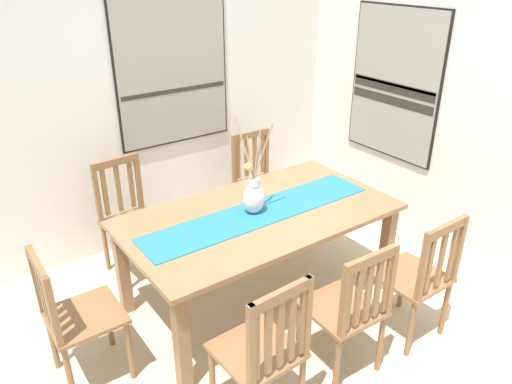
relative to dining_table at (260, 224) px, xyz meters
name	(u,v)px	position (x,y,z in m)	size (l,w,h in m)	color
ground_plane	(285,340)	(-0.12, -0.47, -0.66)	(6.40, 6.40, 0.03)	beige
wall_back	(152,90)	(-0.12, 1.39, 0.70)	(6.40, 0.12, 2.70)	silver
wall_side	(479,104)	(1.74, -0.47, 0.70)	(0.12, 6.40, 2.70)	silver
dining_table	(260,224)	(0.00, 0.00, 0.00)	(1.93, 1.06, 0.74)	#8E6642
table_runner	(260,212)	(0.00, 0.00, 0.10)	(1.77, 0.36, 0.01)	#236B93
centerpiece_vase	(254,195)	(-0.03, 0.02, 0.23)	(0.20, 0.22, 0.68)	silver
chair_0	(264,350)	(-0.62, -0.90, -0.15)	(0.43, 0.43, 0.96)	brown
chair_1	(350,307)	(0.01, -0.90, -0.16)	(0.44, 0.44, 0.93)	brown
chair_2	(419,276)	(0.61, -0.93, -0.17)	(0.42, 0.42, 0.94)	brown
chair_3	(129,217)	(-0.62, 0.93, -0.16)	(0.45, 0.45, 0.95)	brown
chair_4	(258,180)	(0.65, 0.91, -0.16)	(0.44, 0.44, 0.92)	brown
chair_5	(74,315)	(-1.35, 0.00, -0.16)	(0.42, 0.42, 0.91)	brown
painting_on_back_wall	(173,70)	(0.05, 1.32, 0.86)	(1.03, 0.05, 1.26)	black
painting_on_side_wall	(395,84)	(1.67, 0.29, 0.72)	(0.05, 0.95, 1.31)	black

